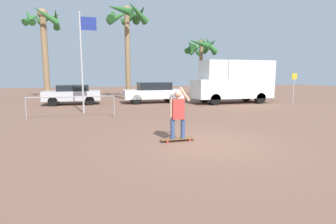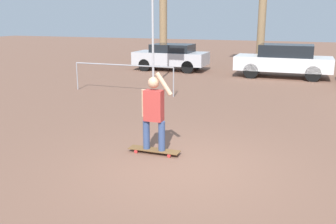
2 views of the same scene
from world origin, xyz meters
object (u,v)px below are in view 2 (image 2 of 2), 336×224
object	(u,v)px
parked_car_white	(284,60)
flagpole	(155,7)
skateboard	(154,150)
person_skateboarder	(154,109)
parked_car_silver	(171,56)

from	to	relation	value
parked_car_white	flagpole	size ratio (longest dim) A/B	0.81
flagpole	parked_car_white	bearing A→B (deg)	40.76
parked_car_white	flagpole	xyz separation A→B (m)	(-4.80, -4.14, 2.34)
skateboard	parked_car_white	bearing A→B (deg)	80.90
person_skateboarder	flagpole	xyz separation A→B (m)	(-2.96, 7.35, 2.20)
parked_car_white	parked_car_silver	size ratio (longest dim) A/B	1.14
parked_car_silver	flagpole	bearing A→B (deg)	-78.28
parked_car_white	parked_car_silver	bearing A→B (deg)	175.18
skateboard	flagpole	distance (m)	8.50
parked_car_white	flagpole	world-z (taller)	flagpole
skateboard	parked_car_silver	bearing A→B (deg)	108.14
skateboard	person_skateboarder	bearing A→B (deg)	-180.00
skateboard	parked_car_white	xyz separation A→B (m)	(1.84, 11.49, 0.74)
skateboard	person_skateboarder	distance (m)	0.88
parked_car_white	flagpole	distance (m)	6.76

